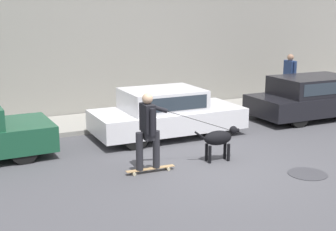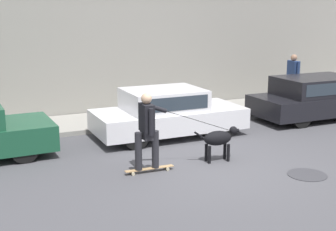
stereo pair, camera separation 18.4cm
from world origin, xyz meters
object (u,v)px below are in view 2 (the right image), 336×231
at_px(dog, 219,139).
at_px(pedestrian_with_bag, 293,76).
at_px(skateboarder, 147,128).
at_px(parked_car_1, 167,114).
at_px(parked_car_2, 319,98).

distance_m(dog, pedestrian_with_bag, 6.72).
bearing_deg(dog, pedestrian_with_bag, 43.06).
height_order(skateboarder, pedestrian_with_bag, pedestrian_with_bag).
distance_m(dog, skateboarder, 1.77).
distance_m(parked_car_1, pedestrian_with_bag, 5.77).
xyz_separation_m(skateboarder, pedestrian_with_bag, (7.04, 4.11, 0.11)).
xyz_separation_m(parked_car_1, dog, (0.18, -2.38, -0.11)).
bearing_deg(pedestrian_with_bag, parked_car_1, 18.81).
xyz_separation_m(parked_car_2, skateboarder, (-6.69, -2.42, 0.32)).
xyz_separation_m(dog, pedestrian_with_bag, (5.33, 4.07, 0.55)).
distance_m(skateboarder, pedestrian_with_bag, 8.15).
bearing_deg(parked_car_2, parked_car_1, -179.67).
bearing_deg(skateboarder, pedestrian_with_bag, 32.20).
bearing_deg(parked_car_1, dog, -85.96).
bearing_deg(parked_car_1, pedestrian_with_bag, 16.86).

